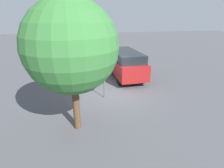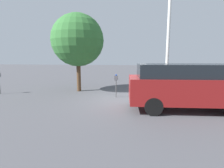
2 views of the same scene
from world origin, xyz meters
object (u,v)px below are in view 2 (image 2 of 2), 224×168
(parked_van, at_px, (186,85))
(street_tree, at_px, (78,40))
(parking_meter_near, at_px, (116,80))
(lamp_post, at_px, (167,57))

(parked_van, relative_size, street_tree, 0.98)
(parking_meter_near, distance_m, lamp_post, 3.65)
(parking_meter_near, xyz_separation_m, parked_van, (3.29, -2.09, 0.13))
(lamp_post, distance_m, parked_van, 3.74)
(lamp_post, height_order, parked_van, lamp_post)
(parking_meter_near, xyz_separation_m, lamp_post, (3.08, 1.44, 1.32))
(parking_meter_near, height_order, street_tree, street_tree)
(lamp_post, bearing_deg, parked_van, -86.50)
(parking_meter_near, distance_m, parked_van, 3.90)
(lamp_post, bearing_deg, parking_meter_near, -154.87)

